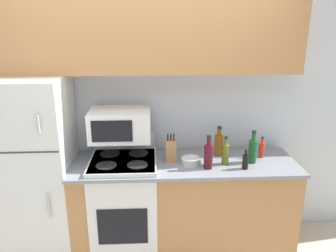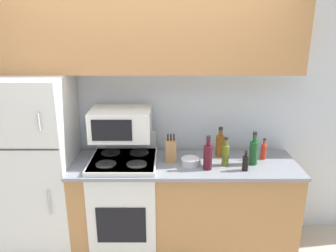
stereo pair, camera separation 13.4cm
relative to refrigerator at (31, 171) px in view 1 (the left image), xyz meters
name	(u,v)px [view 1 (the left image)]	position (x,y,z in m)	size (l,w,h in m)	color
wall_back	(143,112)	(1.01, 0.35, 0.43)	(8.00, 0.05, 2.55)	silver
lower_cabinets	(184,205)	(1.38, -0.02, -0.39)	(2.02, 0.62, 0.91)	#B27A47
refrigerator	(31,171)	(0.00, 0.00, 0.00)	(0.74, 0.65, 1.68)	silver
upper_cabinets	(141,35)	(1.01, 0.16, 1.16)	(2.76, 0.31, 0.64)	#B27A47
stove	(125,204)	(0.83, -0.03, -0.35)	(0.59, 0.60, 1.11)	silver
microwave	(120,124)	(0.81, 0.06, 0.40)	(0.53, 0.38, 0.26)	silver
knife_block	(171,150)	(1.26, 0.00, 0.17)	(0.10, 0.09, 0.26)	#B27A47
bowl	(190,161)	(1.43, -0.09, 0.10)	(0.16, 0.16, 0.07)	silver
bottle_wine_red	(208,155)	(1.57, -0.16, 0.18)	(0.08, 0.08, 0.30)	#470F19
bottle_soy_sauce	(245,161)	(1.88, -0.19, 0.14)	(0.05, 0.05, 0.18)	black
bottle_wine_green	(253,150)	(1.98, -0.06, 0.18)	(0.08, 0.08, 0.30)	#194C23
bottle_hot_sauce	(262,149)	(2.10, 0.05, 0.14)	(0.05, 0.05, 0.20)	red
bottle_whiskey	(219,144)	(1.72, 0.13, 0.18)	(0.08, 0.08, 0.28)	brown
bottle_olive_oil	(225,153)	(1.73, -0.09, 0.17)	(0.06, 0.06, 0.26)	#5B6619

